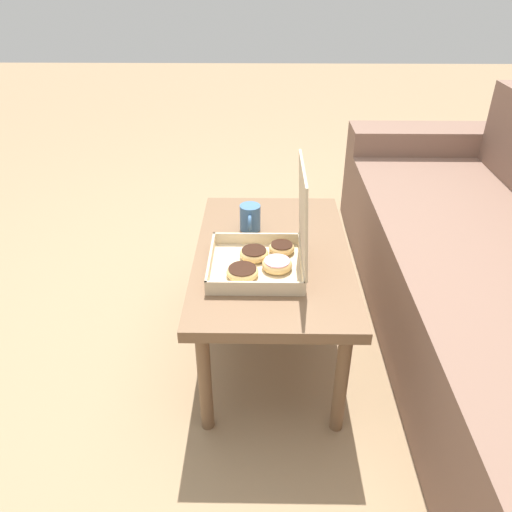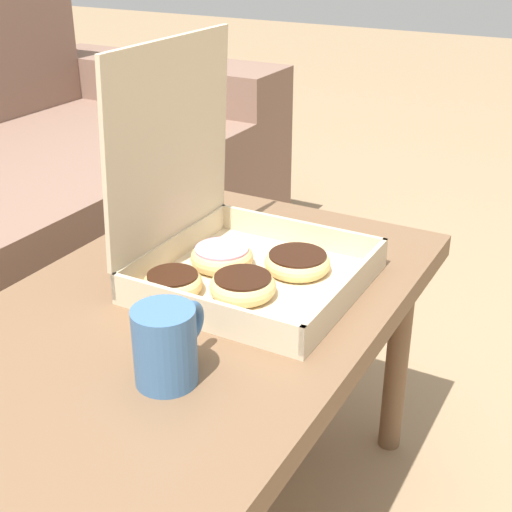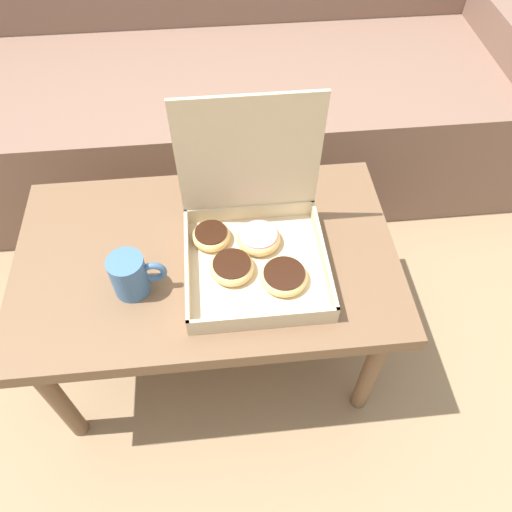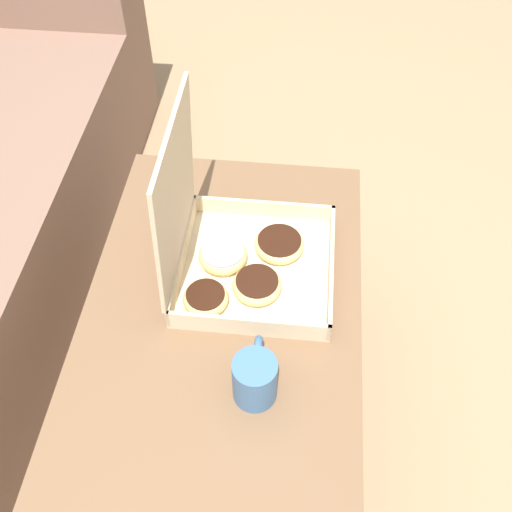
{
  "view_description": "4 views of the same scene",
  "coord_description": "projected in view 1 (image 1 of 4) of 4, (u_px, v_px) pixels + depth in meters",
  "views": [
    {
      "loc": [
        1.55,
        -0.14,
        1.4
      ],
      "look_at": [
        0.11,
        -0.16,
        0.51
      ],
      "focal_mm": 35.0,
      "sensor_mm": 36.0,
      "label": 1
    },
    {
      "loc": [
        -0.76,
        -0.64,
        1.0
      ],
      "look_at": [
        0.11,
        -0.16,
        0.51
      ],
      "focal_mm": 50.0,
      "sensor_mm": 36.0,
      "label": 2
    },
    {
      "loc": [
        0.05,
        -0.84,
        1.39
      ],
      "look_at": [
        0.11,
        -0.16,
        0.51
      ],
      "focal_mm": 35.0,
      "sensor_mm": 36.0,
      "label": 3
    },
    {
      "loc": [
        -0.66,
        -0.24,
        1.46
      ],
      "look_at": [
        0.11,
        -0.16,
        0.51
      ],
      "focal_mm": 42.0,
      "sensor_mm": 36.0,
      "label": 4
    }
  ],
  "objects": [
    {
      "name": "ground_plane",
      "position": [
        296.0,
        348.0,
        2.05
      ],
      "size": [
        12.0,
        12.0,
        0.0
      ],
      "primitive_type": "plane",
      "color": "#937756"
    },
    {
      "name": "coffee_table",
      "position": [
        272.0,
        264.0,
        1.83
      ],
      "size": [
        0.91,
        0.56,
        0.46
      ],
      "color": "brown",
      "rests_on": "ground_plane"
    },
    {
      "name": "coffee_mug",
      "position": [
        250.0,
        218.0,
        1.92
      ],
      "size": [
        0.12,
        0.08,
        0.1
      ],
      "color": "#3D6693",
      "rests_on": "coffee_table"
    },
    {
      "name": "pastry_box",
      "position": [
        269.0,
        252.0,
        1.68
      ],
      "size": [
        0.32,
        0.32,
        0.37
      ],
      "color": "beige",
      "rests_on": "coffee_table"
    }
  ]
}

